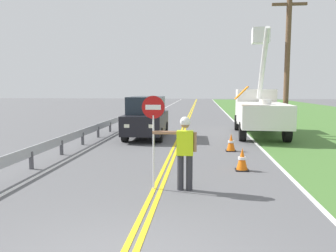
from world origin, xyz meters
The scene contains 12 objects.
centerline_yellow_left centered at (-0.09, 20.00, 0.01)m, with size 0.11×110.00×0.01m, color yellow.
centerline_yellow_right centered at (0.09, 20.00, 0.01)m, with size 0.11×110.00×0.01m, color yellow.
edge_line_right centered at (3.60, 20.00, 0.01)m, with size 0.12×110.00×0.01m, color silver.
edge_line_left centered at (-3.60, 20.00, 0.01)m, with size 0.12×110.00×0.01m, color silver.
flagger_worker centered at (0.67, 3.96, 1.05)m, with size 1.09×0.25×1.83m.
stop_sign_paddle centered at (-0.10, 3.96, 1.71)m, with size 0.56×0.04×2.33m.
utility_bucket_truck centered at (4.21, 14.54, 1.42)m, with size 2.95×6.91×5.73m.
oncoming_suv_nearest centered at (-1.70, 12.70, 1.06)m, with size 1.97×4.63×2.10m.
utility_pole_near centered at (5.64, 14.64, 3.94)m, with size 1.80×0.28×7.52m.
traffic_cone_lead centered at (2.33, 6.13, 0.34)m, with size 0.40×0.40×0.70m.
traffic_cone_mid centered at (2.28, 9.33, 0.34)m, with size 0.40×0.40×0.70m.
guardrail_left_shoulder centered at (-4.20, 15.96, 0.52)m, with size 0.10×32.00×0.71m.
Camera 1 is at (1.06, -4.13, 2.50)m, focal length 35.84 mm.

